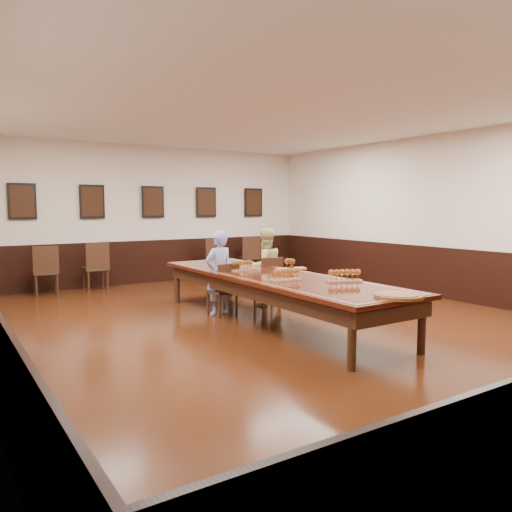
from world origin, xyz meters
TOP-DOWN VIEW (x-y plane):
  - floor at (0.00, 0.00)m, footprint 8.00×10.00m
  - ceiling at (0.00, 0.00)m, footprint 8.00×10.00m
  - wall_back at (0.00, 5.01)m, footprint 8.00×0.02m
  - wall_right at (4.01, 0.00)m, footprint 0.02×10.00m
  - chair_man at (-0.41, 0.89)m, footprint 0.45×0.49m
  - chair_woman at (0.66, 1.13)m, footprint 0.48×0.51m
  - spare_chair_a at (-2.49, 4.47)m, footprint 0.53×0.57m
  - spare_chair_b at (-1.49, 4.50)m, footprint 0.49×0.54m
  - spare_chair_c at (1.36, 4.54)m, footprint 0.58×0.61m
  - spare_chair_d at (2.48, 4.66)m, footprint 0.60×0.63m
  - person_man at (-0.42, 0.98)m, footprint 0.54×0.39m
  - person_woman at (0.67, 1.23)m, footprint 0.76×0.63m
  - pink_phone at (0.60, -0.07)m, footprint 0.07×0.15m
  - wainscoting at (0.00, 0.00)m, footprint 8.00×10.00m
  - conference_table at (0.00, 0.00)m, footprint 1.40×5.00m
  - posters at (0.00, 4.94)m, footprint 6.14×0.04m
  - flight_a at (-0.14, 0.70)m, footprint 0.46×0.20m
  - flight_b at (0.59, 0.36)m, footprint 0.52×0.26m
  - flight_c at (-0.19, -0.58)m, footprint 0.46×0.19m
  - flight_d at (0.41, -1.13)m, footprint 0.51×0.34m
  - red_plate_grp at (0.05, -0.07)m, footprint 0.21×0.21m
  - carved_platter at (0.12, -2.35)m, footprint 0.70×0.70m

SIDE VIEW (x-z plane):
  - floor at x=0.00m, z-range -0.02..0.00m
  - chair_man at x=-0.41m, z-range 0.00..0.88m
  - chair_woman at x=0.66m, z-range 0.00..0.90m
  - wainscoting at x=0.00m, z-range 0.00..1.00m
  - spare_chair_a at x=-2.49m, z-range 0.00..1.01m
  - spare_chair_c at x=1.36m, z-range 0.00..1.02m
  - spare_chair_d at x=2.48m, z-range 0.00..1.03m
  - spare_chair_b at x=-1.49m, z-range 0.00..1.03m
  - conference_table at x=0.00m, z-range 0.23..0.99m
  - person_man at x=-0.42m, z-range 0.00..1.40m
  - person_woman at x=0.67m, z-range 0.00..1.40m
  - pink_phone at x=0.60m, z-range 0.75..0.76m
  - red_plate_grp at x=0.05m, z-range 0.75..0.78m
  - carved_platter at x=0.12m, z-range 0.75..0.79m
  - flight_a at x=-0.14m, z-range 0.74..0.91m
  - flight_c at x=-0.19m, z-range 0.74..0.91m
  - flight_d at x=0.41m, z-range 0.74..0.93m
  - flight_b at x=0.59m, z-range 0.74..0.93m
  - wall_back at x=0.00m, z-range 0.00..3.20m
  - wall_right at x=4.01m, z-range 0.00..3.20m
  - posters at x=0.00m, z-range 1.53..2.27m
  - ceiling at x=0.00m, z-range 3.20..3.22m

